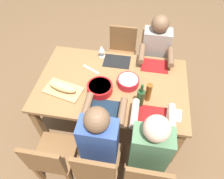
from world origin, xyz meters
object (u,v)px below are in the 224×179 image
(cutting_board, at_px, (63,90))
(wine_bottle, at_px, (140,98))
(chair_near_left, at_px, (153,56))
(dining_table, at_px, (112,88))
(serving_bowl_greens, at_px, (100,88))
(beer_bottle, at_px, (148,92))
(chair_far_left, at_px, (145,175))
(wine_glass, at_px, (102,49))
(chair_far_right, at_px, (51,158))
(diner_far_center, at_px, (100,138))
(serving_bowl_pasta, at_px, (128,81))
(chair_far_center, at_px, (97,166))
(bread_loaf, at_px, (62,87))
(napkin_stack, at_px, (174,115))
(diner_far_left, at_px, (150,146))
(diner_near_left, at_px, (155,53))
(chair_near_center, at_px, (122,53))

(cutting_board, height_order, wine_bottle, wine_bottle)
(chair_near_left, bearing_deg, dining_table, 61.52)
(serving_bowl_greens, xyz_separation_m, wine_bottle, (-0.43, 0.10, 0.06))
(wine_bottle, distance_m, beer_bottle, 0.11)
(dining_table, distance_m, wine_bottle, 0.44)
(chair_far_left, bearing_deg, chair_near_left, -90.00)
(serving_bowl_greens, bearing_deg, wine_glass, -80.49)
(cutting_board, bearing_deg, chair_far_right, 93.67)
(diner_far_center, relative_size, serving_bowl_pasta, 5.07)
(cutting_board, bearing_deg, chair_far_center, 127.60)
(chair_far_center, distance_m, bread_loaf, 0.87)
(beer_bottle, bearing_deg, napkin_stack, 149.21)
(diner_far_left, relative_size, wine_bottle, 4.14)
(chair_near_left, bearing_deg, wine_glass, 32.82)
(napkin_stack, bearing_deg, chair_near_left, -79.71)
(chair_near_left, height_order, wine_bottle, wine_bottle)
(dining_table, xyz_separation_m, chair_near_left, (-0.45, -0.84, -0.18))
(chair_near_left, distance_m, cutting_board, 1.43)
(chair_near_left, height_order, diner_far_left, diner_far_left)
(diner_far_center, bearing_deg, serving_bowl_greens, -78.50)
(chair_far_left, height_order, bread_loaf, same)
(diner_near_left, height_order, bread_loaf, diner_near_left)
(chair_far_right, relative_size, napkin_stack, 6.07)
(dining_table, relative_size, chair_near_center, 1.94)
(diner_far_center, bearing_deg, chair_near_center, -90.00)
(chair_near_center, bearing_deg, chair_far_left, 105.18)
(chair_far_center, xyz_separation_m, chair_far_left, (-0.45, 0.00, 0.00))
(wine_glass, bearing_deg, chair_far_left, 117.49)
(dining_table, bearing_deg, wine_glass, -64.55)
(chair_far_left, bearing_deg, diner_near_left, -90.00)
(cutting_board, bearing_deg, wine_glass, -115.97)
(diner_near_left, distance_m, cutting_board, 1.28)
(wine_bottle, bearing_deg, diner_near_left, -98.52)
(chair_near_left, distance_m, serving_bowl_greens, 1.16)
(serving_bowl_pasta, bearing_deg, chair_far_right, 53.34)
(chair_near_center, height_order, napkin_stack, chair_near_center)
(chair_near_center, bearing_deg, cutting_board, 64.34)
(chair_far_right, bearing_deg, wine_bottle, -142.11)
(chair_far_left, xyz_separation_m, serving_bowl_greens, (0.56, -0.71, 0.31))
(dining_table, height_order, serving_bowl_greens, serving_bowl_greens)
(chair_far_right, bearing_deg, chair_far_center, 180.00)
(chair_near_center, distance_m, wine_glass, 0.60)
(chair_near_center, bearing_deg, chair_far_center, 90.00)
(diner_near_left, relative_size, napkin_stack, 8.57)
(chair_near_left, relative_size, chair_far_right, 1.00)
(chair_far_left, xyz_separation_m, chair_far_right, (0.91, 0.00, 0.00))
(beer_bottle, bearing_deg, dining_table, -21.58)
(serving_bowl_greens, distance_m, cutting_board, 0.40)
(diner_near_left, bearing_deg, bread_loaf, 41.76)
(chair_far_center, xyz_separation_m, serving_bowl_pasta, (-0.18, -0.85, 0.31))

